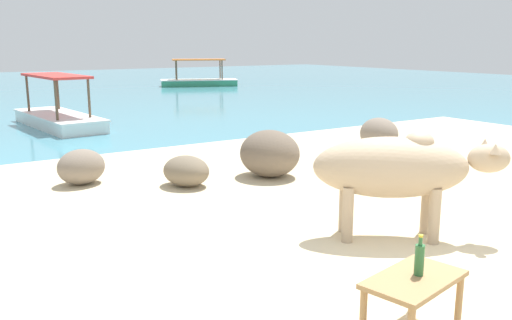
# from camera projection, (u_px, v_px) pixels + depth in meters

# --- Properties ---
(sand_beach) EXTENTS (18.00, 14.00, 0.04)m
(sand_beach) POSITION_uv_depth(u_px,v_px,m) (429.00, 281.00, 4.80)
(sand_beach) COLOR beige
(sand_beach) RESTS_ON ground
(water_surface) EXTENTS (60.00, 36.00, 0.03)m
(water_surface) POSITION_uv_depth(u_px,v_px,m) (5.00, 93.00, 22.85)
(water_surface) COLOR teal
(water_surface) RESTS_ON ground
(cow) EXTENTS (1.87, 1.53, 1.14)m
(cow) POSITION_uv_depth(u_px,v_px,m) (396.00, 168.00, 5.67)
(cow) COLOR tan
(cow) RESTS_ON sand_beach
(low_bench_table) EXTENTS (0.83, 0.58, 0.43)m
(low_bench_table) POSITION_uv_depth(u_px,v_px,m) (414.00, 287.00, 3.81)
(low_bench_table) COLOR #A37A4C
(low_bench_table) RESTS_ON sand_beach
(bottle) EXTENTS (0.07, 0.07, 0.30)m
(bottle) POSITION_uv_depth(u_px,v_px,m) (419.00, 259.00, 3.81)
(bottle) COLOR #2D6B38
(bottle) RESTS_ON low_bench_table
(shore_rock_large) EXTENTS (0.78, 0.87, 0.44)m
(shore_rock_large) POSITION_uv_depth(u_px,v_px,m) (186.00, 171.00, 7.87)
(shore_rock_large) COLOR #756651
(shore_rock_large) RESTS_ON sand_beach
(shore_rock_medium) EXTENTS (1.04, 1.10, 0.72)m
(shore_rock_medium) POSITION_uv_depth(u_px,v_px,m) (270.00, 153.00, 8.41)
(shore_rock_medium) COLOR #6B5B4C
(shore_rock_medium) RESTS_ON sand_beach
(shore_rock_small) EXTENTS (0.85, 0.75, 0.52)m
(shore_rock_small) POSITION_uv_depth(u_px,v_px,m) (81.00, 167.00, 7.97)
(shore_rock_small) COLOR gray
(shore_rock_small) RESTS_ON sand_beach
(shore_rock_flat) EXTENTS (1.02, 1.08, 0.61)m
(shore_rock_flat) POSITION_uv_depth(u_px,v_px,m) (379.00, 134.00, 10.58)
(shore_rock_flat) COLOR gray
(shore_rock_flat) RESTS_ON sand_beach
(boat_green) EXTENTS (3.84, 2.46, 1.29)m
(boat_green) POSITION_uv_depth(u_px,v_px,m) (199.00, 80.00, 26.52)
(boat_green) COLOR #338E66
(boat_green) RESTS_ON water_surface
(boat_white) EXTENTS (1.48, 3.76, 1.29)m
(boat_white) POSITION_uv_depth(u_px,v_px,m) (59.00, 116.00, 13.58)
(boat_white) COLOR white
(boat_white) RESTS_ON water_surface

